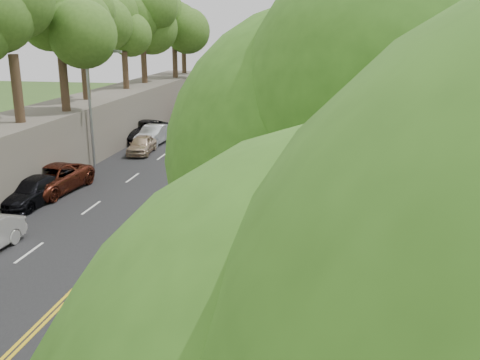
# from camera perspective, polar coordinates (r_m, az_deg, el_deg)

# --- Properties ---
(ground) EXTENTS (140.00, 140.00, 0.00)m
(ground) POSITION_cam_1_polar(r_m,az_deg,el_deg) (21.90, -5.04, -9.14)
(ground) COLOR #33511E
(ground) RESTS_ON ground
(road) EXTENTS (11.20, 66.00, 0.04)m
(road) POSITION_cam_1_polar(r_m,az_deg,el_deg) (36.95, -7.12, 1.31)
(road) COLOR black
(road) RESTS_ON ground
(sidewalk) EXTENTS (4.20, 66.00, 0.05)m
(sidewalk) POSITION_cam_1_polar(r_m,az_deg,el_deg) (35.46, 5.26, 0.76)
(sidewalk) COLOR gray
(sidewalk) RESTS_ON ground
(jersey_barrier) EXTENTS (0.42, 66.00, 0.60)m
(jersey_barrier) POSITION_cam_1_polar(r_m,az_deg,el_deg) (35.64, 1.58, 1.36)
(jersey_barrier) COLOR #82D029
(jersey_barrier) RESTS_ON ground
(rock_embankment) EXTENTS (5.00, 66.00, 4.00)m
(rock_embankment) POSITION_cam_1_polar(r_m,az_deg,el_deg) (39.65, -18.51, 4.54)
(rock_embankment) COLOR #595147
(rock_embankment) RESTS_ON ground
(chainlink_fence) EXTENTS (0.04, 66.00, 2.00)m
(chainlink_fence) POSITION_cam_1_polar(r_m,az_deg,el_deg) (35.11, 8.71, 2.13)
(chainlink_fence) COLOR slate
(chainlink_fence) RESTS_ON ground
(trees_embankment) EXTENTS (6.40, 66.00, 13.00)m
(trees_embankment) POSITION_cam_1_polar(r_m,az_deg,el_deg) (38.76, -18.98, 16.94)
(trees_embankment) COLOR #477224
(trees_embankment) RESTS_ON rock_embankment
(trees_fenceside) EXTENTS (7.00, 66.00, 14.00)m
(trees_fenceside) POSITION_cam_1_polar(r_m,az_deg,el_deg) (34.24, 13.16, 11.73)
(trees_fenceside) COLOR #458223
(trees_fenceside) RESTS_ON ground
(streetlight) EXTENTS (2.52, 0.22, 8.00)m
(streetlight) POSITION_cam_1_polar(r_m,az_deg,el_deg) (36.99, -15.42, 8.18)
(streetlight) COLOR gray
(streetlight) RESTS_ON ground
(signpost) EXTENTS (0.62, 0.09, 3.10)m
(signpost) POSITION_cam_1_polar(r_m,az_deg,el_deg) (18.19, -4.44, -7.77)
(signpost) COLOR gray
(signpost) RESTS_ON sidewalk
(construction_barrel) EXTENTS (0.52, 0.52, 0.85)m
(construction_barrel) POSITION_cam_1_polar(r_m,az_deg,el_deg) (36.22, 8.08, 1.72)
(construction_barrel) COLOR red
(construction_barrel) RESTS_ON sidewalk
(concrete_block) EXTENTS (1.39, 1.12, 0.84)m
(concrete_block) POSITION_cam_1_polar(r_m,az_deg,el_deg) (18.45, 2.28, -12.53)
(concrete_block) COLOR gray
(concrete_block) RESTS_ON sidewalk
(car_2) EXTENTS (3.19, 5.93, 1.58)m
(car_2) POSITION_cam_1_polar(r_m,az_deg,el_deg) (32.73, -19.44, 0.07)
(car_2) COLOR #562013
(car_2) RESTS_ON road
(car_3) EXTENTS (2.29, 4.95, 1.40)m
(car_3) POSITION_cam_1_polar(r_m,az_deg,el_deg) (30.99, -21.33, -1.16)
(car_3) COLOR black
(car_3) RESTS_ON road
(car_4) EXTENTS (2.02, 4.19, 1.38)m
(car_4) POSITION_cam_1_polar(r_m,az_deg,el_deg) (41.31, -10.45, 3.74)
(car_4) COLOR #C6AA8C
(car_4) RESTS_ON road
(car_5) EXTENTS (1.94, 4.82, 1.56)m
(car_5) POSITION_cam_1_polar(r_m,az_deg,el_deg) (44.50, -9.20, 4.78)
(car_5) COLOR #B9BCC0
(car_5) RESTS_ON road
(car_6) EXTENTS (3.22, 6.09, 1.63)m
(car_6) POSITION_cam_1_polar(r_m,az_deg,el_deg) (46.35, -10.22, 5.22)
(car_6) COLOR black
(car_6) RESTS_ON road
(car_7) EXTENTS (2.32, 4.84, 1.36)m
(car_7) POSITION_cam_1_polar(r_m,az_deg,el_deg) (53.87, -5.60, 6.72)
(car_7) COLOR maroon
(car_7) RESTS_ON road
(car_8) EXTENTS (2.16, 4.67, 1.55)m
(car_8) POSITION_cam_1_polar(r_m,az_deg,el_deg) (62.61, -4.45, 8.12)
(car_8) COLOR #B5B5BA
(car_8) RESTS_ON road
(painter_0) EXTENTS (0.51, 0.77, 1.54)m
(painter_0) POSITION_cam_1_polar(r_m,az_deg,el_deg) (22.30, -2.55, -6.34)
(painter_0) COLOR #CAC610
(painter_0) RESTS_ON sidewalk
(painter_1) EXTENTS (0.63, 0.75, 1.76)m
(painter_1) POSITION_cam_1_polar(r_m,az_deg,el_deg) (24.93, 0.26, -3.59)
(painter_1) COLOR silver
(painter_1) RESTS_ON sidewalk
(painter_2) EXTENTS (0.87, 1.01, 1.77)m
(painter_2) POSITION_cam_1_polar(r_m,az_deg,el_deg) (26.29, -0.46, -2.53)
(painter_2) COLOR black
(painter_2) RESTS_ON sidewalk
(painter_3) EXTENTS (1.05, 1.33, 1.80)m
(painter_3) POSITION_cam_1_polar(r_m,az_deg,el_deg) (28.47, 0.40, -1.05)
(painter_3) COLOR olive
(painter_3) RESTS_ON sidewalk
(person_far) EXTENTS (1.11, 0.55, 1.83)m
(person_far) POSITION_cam_1_polar(r_m,az_deg,el_deg) (37.84, 7.94, 3.10)
(person_far) COLOR black
(person_far) RESTS_ON sidewalk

